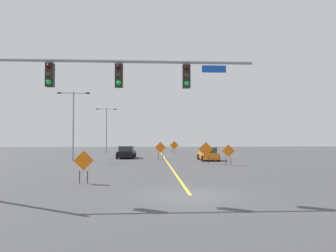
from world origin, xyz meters
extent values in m
plane|color=#444447|center=(0.00, 0.00, 0.00)|extent=(141.82, 141.82, 0.00)
cube|color=yellow|center=(0.00, 39.39, 0.00)|extent=(0.16, 78.79, 0.01)
cylinder|color=gray|center=(-3.19, 0.00, 5.97)|extent=(12.06, 0.14, 0.14)
cube|color=black|center=(-6.20, 0.00, 5.33)|extent=(0.34, 0.32, 1.05)
sphere|color=#3A0503|center=(-6.20, -0.17, 5.68)|extent=(0.22, 0.22, 0.22)
sphere|color=#3C3106|center=(-6.20, -0.17, 5.33)|extent=(0.22, 0.22, 0.22)
sphere|color=green|center=(-6.20, -0.17, 4.98)|extent=(0.22, 0.22, 0.22)
cube|color=black|center=(-3.19, 0.00, 5.33)|extent=(0.34, 0.32, 1.05)
sphere|color=#3A0503|center=(-3.19, -0.17, 5.68)|extent=(0.22, 0.22, 0.22)
sphere|color=#3C3106|center=(-3.19, -0.17, 5.33)|extent=(0.22, 0.22, 0.22)
sphere|color=green|center=(-3.19, -0.17, 4.98)|extent=(0.22, 0.22, 0.22)
cube|color=black|center=(-0.17, 0.00, 5.33)|extent=(0.34, 0.32, 1.05)
sphere|color=#3A0503|center=(-0.17, -0.17, 5.68)|extent=(0.22, 0.22, 0.22)
sphere|color=#3C3106|center=(-0.17, -0.17, 5.33)|extent=(0.22, 0.22, 0.22)
sphere|color=green|center=(-0.17, -0.17, 4.98)|extent=(0.22, 0.22, 0.22)
cube|color=#1447B7|center=(1.09, 0.00, 5.68)|extent=(1.10, 0.03, 0.32)
cylinder|color=gray|center=(-10.16, 20.63, 3.78)|extent=(0.16, 0.16, 7.56)
cylinder|color=gray|center=(-10.92, 20.63, 7.41)|extent=(1.53, 0.08, 0.08)
cube|color=#262628|center=(-11.69, 20.63, 7.41)|extent=(0.44, 0.24, 0.14)
cylinder|color=gray|center=(-9.39, 20.63, 7.41)|extent=(1.53, 0.08, 0.08)
cube|color=#262628|center=(-8.63, 20.63, 7.41)|extent=(0.44, 0.24, 0.14)
cylinder|color=gray|center=(-8.80, 36.80, 3.64)|extent=(0.16, 0.16, 7.28)
cylinder|color=gray|center=(-9.51, 36.80, 7.13)|extent=(1.42, 0.08, 0.08)
cube|color=#262628|center=(-10.22, 36.80, 7.13)|extent=(0.44, 0.24, 0.14)
cylinder|color=gray|center=(-8.10, 36.80, 7.13)|extent=(1.42, 0.08, 0.08)
cube|color=#262628|center=(-7.39, 36.80, 7.13)|extent=(0.44, 0.24, 0.14)
cube|color=orange|center=(-0.61, 22.15, 1.42)|extent=(1.30, 0.29, 1.32)
cylinder|color=black|center=(-0.86, 22.10, 0.37)|extent=(0.05, 0.05, 0.74)
cylinder|color=black|center=(-0.35, 22.20, 0.37)|extent=(0.05, 0.05, 0.74)
cube|color=orange|center=(1.94, 34.27, 1.34)|extent=(1.35, 0.11, 1.35)
cylinder|color=black|center=(1.68, 34.26, 0.32)|extent=(0.05, 0.05, 0.65)
cylinder|color=black|center=(2.20, 34.29, 0.32)|extent=(0.05, 0.05, 0.65)
cube|color=orange|center=(5.44, 14.63, 1.33)|extent=(1.18, 0.19, 1.18)
cylinder|color=black|center=(5.21, 14.66, 0.36)|extent=(0.05, 0.05, 0.72)
cylinder|color=black|center=(5.66, 14.60, 0.36)|extent=(0.05, 0.05, 0.72)
cube|color=orange|center=(-5.52, 3.95, 1.28)|extent=(1.12, 0.07, 1.12)
cylinder|color=black|center=(-5.74, 3.94, 0.35)|extent=(0.05, 0.05, 0.70)
cylinder|color=black|center=(-5.30, 3.95, 0.35)|extent=(0.05, 0.05, 0.70)
cube|color=orange|center=(3.65, 16.37, 1.43)|extent=(1.38, 0.30, 1.40)
cylinder|color=black|center=(3.39, 16.42, 0.35)|extent=(0.05, 0.05, 0.71)
cylinder|color=black|center=(3.92, 16.32, 0.35)|extent=(0.05, 0.05, 0.71)
cube|color=orange|center=(4.71, 20.87, 0.52)|extent=(1.79, 3.91, 0.72)
cube|color=#333D47|center=(4.71, 20.67, 1.18)|extent=(1.58, 1.77, 0.59)
cylinder|color=black|center=(5.55, 22.24, 0.32)|extent=(0.23, 0.64, 0.64)
cylinder|color=black|center=(3.82, 22.21, 0.32)|extent=(0.23, 0.64, 0.64)
cylinder|color=black|center=(5.60, 19.52, 0.32)|extent=(0.23, 0.64, 0.64)
cylinder|color=black|center=(3.86, 19.49, 0.32)|extent=(0.23, 0.64, 0.64)
cube|color=black|center=(-4.71, 24.94, 0.51)|extent=(2.08, 3.95, 0.71)
cube|color=#333D47|center=(-4.70, 25.13, 1.18)|extent=(1.81, 2.21, 0.63)
cylinder|color=black|center=(-5.72, 23.62, 0.32)|extent=(0.25, 0.65, 0.64)
cylinder|color=black|center=(-3.81, 23.54, 0.32)|extent=(0.25, 0.65, 0.64)
cylinder|color=black|center=(-5.61, 26.33, 0.32)|extent=(0.25, 0.65, 0.64)
cylinder|color=black|center=(-3.70, 26.25, 0.32)|extent=(0.25, 0.65, 0.64)
camera|label=1|loc=(-1.80, -13.90, 2.59)|focal=33.40mm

